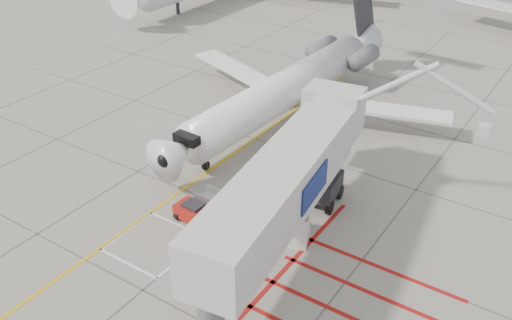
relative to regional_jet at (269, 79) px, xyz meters
The scene contains 8 objects.
ground_plane 14.98m from the regional_jet, 73.37° to the right, with size 260.00×260.00×0.00m, color gray.
regional_jet is the anchor object (origin of this frame).
jet_bridge 15.03m from the regional_jet, 55.74° to the right, with size 9.26×19.56×7.82m, color beige, non-canonical shape.
pushback_tug 12.69m from the regional_jet, 77.77° to the right, with size 2.09×1.31×1.22m, color #AD1A10, non-canonical shape.
baggage_cart 11.39m from the regional_jet, 74.97° to the right, with size 1.91×1.21×1.21m, color #57585D, non-canonical shape.
ground_power_unit 13.51m from the regional_jet, 53.45° to the right, with size 2.58×1.51×2.05m, color silver, non-canonical shape.
cone_nose 8.23m from the regional_jet, 67.11° to the right, with size 0.31×0.31×0.43m, color #EE3E0C.
cone_side 8.98m from the regional_jet, 36.99° to the right, with size 0.33×0.33×0.46m, color orange.
Camera 1 is at (16.13, -18.22, 19.64)m, focal length 40.00 mm.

